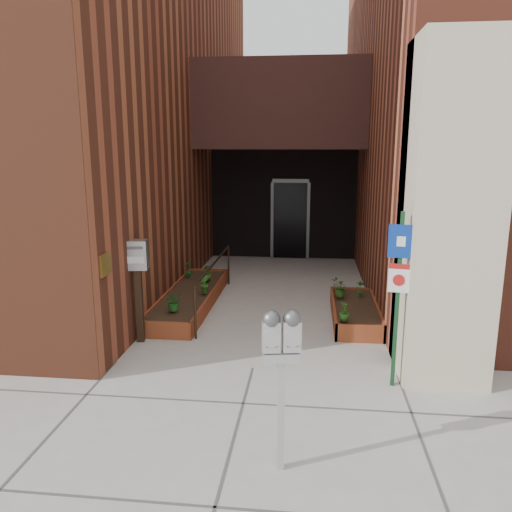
% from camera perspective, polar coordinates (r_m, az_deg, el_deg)
% --- Properties ---
extents(ground, '(80.00, 80.00, 0.00)m').
position_cam_1_polar(ground, '(7.22, -0.40, -12.70)').
color(ground, '#9E9991').
rests_on(ground, ground).
extents(architecture, '(20.00, 14.60, 10.00)m').
position_cam_1_polar(architecture, '(13.56, 2.39, 20.53)').
color(architecture, brown).
rests_on(architecture, ground).
extents(planter_left, '(0.90, 3.60, 0.30)m').
position_cam_1_polar(planter_left, '(9.93, -7.51, -4.88)').
color(planter_left, maroon).
rests_on(planter_left, ground).
extents(planter_right, '(0.80, 2.20, 0.30)m').
position_cam_1_polar(planter_right, '(9.21, 11.23, -6.39)').
color(planter_right, maroon).
rests_on(planter_right, ground).
extents(handrail, '(0.04, 3.34, 0.90)m').
position_cam_1_polar(handrail, '(9.61, -4.78, -1.59)').
color(handrail, black).
rests_on(handrail, ground).
extents(parking_meter, '(0.37, 0.20, 1.62)m').
position_cam_1_polar(parking_meter, '(4.68, 2.92, -10.44)').
color(parking_meter, '#B7B7BA').
rests_on(parking_meter, ground).
extents(sign_post, '(0.31, 0.10, 2.29)m').
position_cam_1_polar(sign_post, '(6.50, 15.98, -2.85)').
color(sign_post, '#153B1E').
rests_on(sign_post, ground).
extents(payment_dropbox, '(0.36, 0.30, 1.66)m').
position_cam_1_polar(payment_dropbox, '(7.99, -13.39, -1.48)').
color(payment_dropbox, black).
rests_on(payment_dropbox, ground).
extents(shrub_left_a, '(0.36, 0.36, 0.33)m').
position_cam_1_polar(shrub_left_a, '(8.71, -9.34, -5.13)').
color(shrub_left_a, '#1C5D1A').
rests_on(shrub_left_a, planter_left).
extents(shrub_left_b, '(0.28, 0.28, 0.36)m').
position_cam_1_polar(shrub_left_b, '(9.67, -5.98, -3.17)').
color(shrub_left_b, '#28611B').
rests_on(shrub_left_b, planter_left).
extents(shrub_left_c, '(0.25, 0.25, 0.32)m').
position_cam_1_polar(shrub_left_c, '(10.57, -5.61, -1.91)').
color(shrub_left_c, '#255217').
rests_on(shrub_left_c, planter_left).
extents(shrub_left_d, '(0.24, 0.24, 0.38)m').
position_cam_1_polar(shrub_left_d, '(10.90, -7.77, -1.37)').
color(shrub_left_d, '#1B611C').
rests_on(shrub_left_d, planter_left).
extents(shrub_right_a, '(0.23, 0.23, 0.31)m').
position_cam_1_polar(shrub_right_a, '(8.24, 10.09, -6.25)').
color(shrub_right_a, '#245317').
rests_on(shrub_right_a, planter_right).
extents(shrub_right_b, '(0.19, 0.19, 0.29)m').
position_cam_1_polar(shrub_right_b, '(9.66, 11.85, -3.60)').
color(shrub_right_b, '#20631C').
rests_on(shrub_right_b, planter_right).
extents(shrub_right_c, '(0.44, 0.44, 0.35)m').
position_cam_1_polar(shrub_right_c, '(9.49, 9.61, -3.62)').
color(shrub_right_c, '#255016').
rests_on(shrub_right_c, planter_right).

